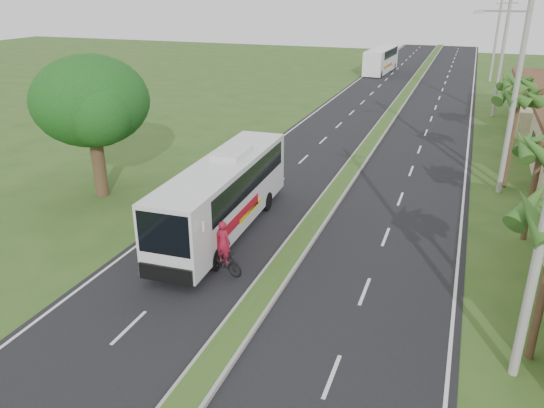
% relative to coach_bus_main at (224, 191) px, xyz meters
% --- Properties ---
extents(ground, '(180.00, 180.00, 0.00)m').
position_rel_coach_bus_main_xyz_m(ground, '(3.69, -8.13, -1.99)').
color(ground, '#2D501D').
rests_on(ground, ground).
extents(road_asphalt, '(14.00, 160.00, 0.02)m').
position_rel_coach_bus_main_xyz_m(road_asphalt, '(3.69, 11.87, -1.98)').
color(road_asphalt, black).
rests_on(road_asphalt, ground).
extents(median_strip, '(1.20, 160.00, 0.18)m').
position_rel_coach_bus_main_xyz_m(median_strip, '(3.69, 11.87, -1.89)').
color(median_strip, gray).
rests_on(median_strip, ground).
extents(lane_edge_left, '(0.12, 160.00, 0.01)m').
position_rel_coach_bus_main_xyz_m(lane_edge_left, '(-3.01, 11.87, -1.99)').
color(lane_edge_left, silver).
rests_on(lane_edge_left, ground).
extents(lane_edge_right, '(0.12, 160.00, 0.01)m').
position_rel_coach_bus_main_xyz_m(lane_edge_right, '(10.39, 11.87, -1.99)').
color(lane_edge_right, silver).
rests_on(lane_edge_right, ground).
extents(palm_verge_b, '(2.40, 2.40, 5.05)m').
position_rel_coach_bus_main_xyz_m(palm_verge_b, '(13.09, 3.87, 2.37)').
color(palm_verge_b, '#473321').
rests_on(palm_verge_b, ground).
extents(palm_verge_c, '(2.40, 2.40, 5.85)m').
position_rel_coach_bus_main_xyz_m(palm_verge_c, '(12.49, 10.87, 3.13)').
color(palm_verge_c, '#473321').
rests_on(palm_verge_c, ground).
extents(palm_verge_d, '(2.40, 2.40, 5.25)m').
position_rel_coach_bus_main_xyz_m(palm_verge_d, '(12.99, 19.87, 2.56)').
color(palm_verge_d, '#473321').
rests_on(palm_verge_d, ground).
extents(shade_tree, '(6.30, 6.00, 7.54)m').
position_rel_coach_bus_main_xyz_m(shade_tree, '(-8.42, 1.88, 3.04)').
color(shade_tree, '#473321').
rests_on(shade_tree, ground).
extents(utility_pole_b, '(3.20, 0.28, 12.00)m').
position_rel_coach_bus_main_xyz_m(utility_pole_b, '(12.16, 9.87, 4.27)').
color(utility_pole_b, gray).
rests_on(utility_pole_b, ground).
extents(utility_pole_c, '(1.60, 0.28, 11.00)m').
position_rel_coach_bus_main_xyz_m(utility_pole_c, '(12.19, 29.87, 3.68)').
color(utility_pole_c, gray).
rests_on(utility_pole_c, ground).
extents(utility_pole_d, '(1.60, 0.28, 10.50)m').
position_rel_coach_bus_main_xyz_m(utility_pole_d, '(12.19, 49.87, 3.43)').
color(utility_pole_d, gray).
rests_on(utility_pole_d, ground).
extents(coach_bus_main, '(2.77, 11.29, 3.62)m').
position_rel_coach_bus_main_xyz_m(coach_bus_main, '(0.00, 0.00, 0.00)').
color(coach_bus_main, silver).
rests_on(coach_bus_main, ground).
extents(coach_bus_far, '(2.95, 10.85, 3.13)m').
position_rel_coach_bus_main_xyz_m(coach_bus_far, '(-1.50, 52.56, -0.22)').
color(coach_bus_far, white).
rests_on(coach_bus_far, ground).
extents(motorcyclist, '(1.73, 0.78, 2.33)m').
position_rel_coach_bus_main_xyz_m(motorcyclist, '(1.69, -3.77, -1.13)').
color(motorcyclist, black).
rests_on(motorcyclist, ground).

